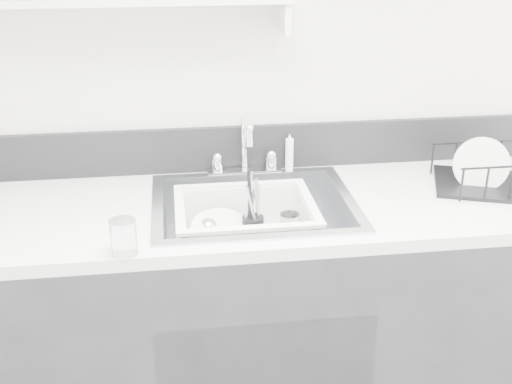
{
  "coord_description": "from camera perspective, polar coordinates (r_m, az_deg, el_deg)",
  "views": [
    {
      "loc": [
        -0.24,
        -0.64,
        1.77
      ],
      "look_at": [
        0.0,
        1.14,
        0.98
      ],
      "focal_mm": 45.0,
      "sensor_mm": 36.0,
      "label": 1
    }
  ],
  "objects": [
    {
      "name": "utensil_cup",
      "position": [
        2.1,
        -0.28,
        -3.1
      ],
      "size": [
        0.07,
        0.07,
        0.24
      ],
      "rotation": [
        0.0,
        0.0,
        0.2
      ],
      "color": "black",
      "rests_on": "wash_tub"
    },
    {
      "name": "wall_shelf",
      "position": [
        2.08,
        -11.1,
        16.19
      ],
      "size": [
        1.0,
        0.16,
        0.12
      ],
      "color": "silver",
      "rests_on": "room_shell"
    },
    {
      "name": "ladle",
      "position": [
        2.09,
        -2.42,
        -3.81
      ],
      "size": [
        0.29,
        0.16,
        0.08
      ],
      "primitive_type": null,
      "rotation": [
        0.0,
        0.0,
        -0.23
      ],
      "color": "silver",
      "rests_on": "wash_tub"
    },
    {
      "name": "side_sprayer",
      "position": [
        2.26,
        2.99,
        3.52
      ],
      "size": [
        0.03,
        0.03,
        0.14
      ],
      "primitive_type": "cylinder",
      "color": "white",
      "rests_on": "counter_run"
    },
    {
      "name": "sink",
      "position": [
        2.07,
        -0.19,
        -3.26
      ],
      "size": [
        0.64,
        0.52,
        0.2
      ],
      "primitive_type": null,
      "color": "silver",
      "rests_on": "counter_run"
    },
    {
      "name": "backsplash",
      "position": [
        2.27,
        -1.18,
        3.94
      ],
      "size": [
        3.2,
        0.02,
        0.16
      ],
      "primitive_type": "cube",
      "color": "black",
      "rests_on": "counter_run"
    },
    {
      "name": "bowl_small",
      "position": [
        2.03,
        2.07,
        -5.43
      ],
      "size": [
        0.12,
        0.12,
        0.03
      ],
      "primitive_type": "imported",
      "rotation": [
        0.0,
        0.0,
        0.39
      ],
      "color": "white",
      "rests_on": "wash_tub"
    },
    {
      "name": "dish_rack",
      "position": [
        2.27,
        20.36,
        1.94
      ],
      "size": [
        0.44,
        0.38,
        0.13
      ],
      "primitive_type": null,
      "rotation": [
        0.0,
        0.0,
        -0.35
      ],
      "color": "black",
      "rests_on": "counter_run"
    },
    {
      "name": "counter_run",
      "position": [
        2.26,
        -0.17,
        -11.65
      ],
      "size": [
        3.2,
        0.62,
        0.92
      ],
      "color": "#242428",
      "rests_on": "ground"
    },
    {
      "name": "tumbler_counter",
      "position": [
        1.75,
        -11.69,
        -3.96
      ],
      "size": [
        0.08,
        0.08,
        0.1
      ],
      "primitive_type": "cylinder",
      "rotation": [
        0.0,
        0.0,
        0.06
      ],
      "color": "white",
      "rests_on": "counter_run"
    },
    {
      "name": "wash_tub",
      "position": [
        2.06,
        -0.96,
        -3.16
      ],
      "size": [
        0.54,
        0.5,
        0.17
      ],
      "primitive_type": null,
      "rotation": [
        0.0,
        0.0,
        0.37
      ],
      "color": "white",
      "rests_on": "sink"
    },
    {
      "name": "plate_stack",
      "position": [
        2.07,
        -2.66,
        -4.35
      ],
      "size": [
        0.26,
        0.25,
        0.1
      ],
      "rotation": [
        0.0,
        0.0,
        0.17
      ],
      "color": "white",
      "rests_on": "wash_tub"
    },
    {
      "name": "faucet",
      "position": [
        2.23,
        -1.02,
        3.02
      ],
      "size": [
        0.26,
        0.18,
        0.23
      ],
      "color": "silver",
      "rests_on": "counter_run"
    },
    {
      "name": "tumbler_in_tub",
      "position": [
        2.12,
        3.0,
        -3.11
      ],
      "size": [
        0.08,
        0.08,
        0.09
      ],
      "primitive_type": "cylinder",
      "rotation": [
        0.0,
        0.0,
        0.27
      ],
      "color": "white",
      "rests_on": "wash_tub"
    }
  ]
}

